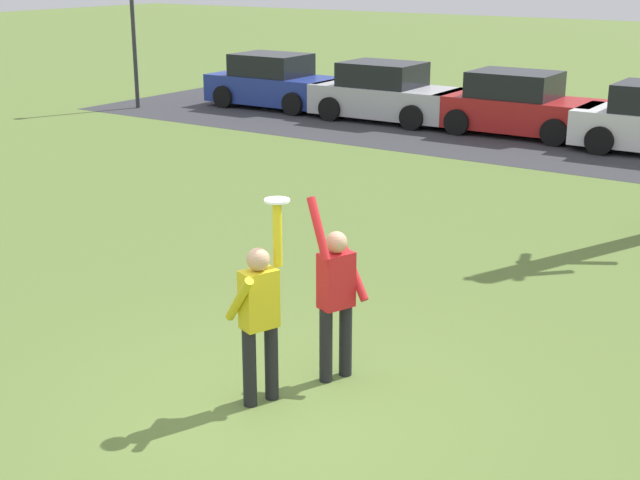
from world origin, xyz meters
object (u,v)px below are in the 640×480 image
at_px(frisbee_disc, 277,200).
at_px(parked_car_blue, 274,83).
at_px(person_defender, 336,293).
at_px(person_catcher, 259,312).
at_px(parked_car_red, 517,106).
at_px(parked_car_silver, 386,94).
at_px(lamppost_by_lot, 133,20).

relative_size(frisbee_disc, parked_car_blue, 0.06).
bearing_deg(person_defender, frisbee_disc, 0.00).
bearing_deg(frisbee_disc, person_catcher, -110.45).
height_order(person_defender, parked_car_red, person_defender).
relative_size(frisbee_disc, parked_car_red, 0.06).
bearing_deg(parked_car_blue, parked_car_silver, -2.34).
distance_m(person_catcher, parked_car_silver, 16.80).
distance_m(person_defender, frisbee_disc, 1.32).
bearing_deg(lamppost_by_lot, parked_car_blue, 35.57).
height_order(person_defender, parked_car_silver, person_defender).
xyz_separation_m(person_catcher, parked_car_red, (-3.53, 15.18, -0.25)).
height_order(person_catcher, lamppost_by_lot, lamppost_by_lot).
xyz_separation_m(parked_car_silver, parked_car_red, (3.82, 0.07, 0.00)).
xyz_separation_m(person_catcher, frisbee_disc, (0.08, 0.21, 1.11)).
bearing_deg(parked_car_blue, frisbee_disc, -53.82).
xyz_separation_m(frisbee_disc, lamppost_by_lot, (-14.69, 12.60, 0.49)).
relative_size(person_defender, parked_car_red, 0.49).
bearing_deg(parked_car_blue, person_defender, -51.94).
bearing_deg(parked_car_red, person_catcher, -77.84).
height_order(parked_car_red, lamppost_by_lot, lamppost_by_lot).
height_order(person_catcher, person_defender, person_catcher).
bearing_deg(parked_car_blue, lamppost_by_lot, -145.35).
distance_m(person_defender, lamppost_by_lot, 19.18).
height_order(frisbee_disc, parked_car_blue, frisbee_disc).
distance_m(parked_car_red, lamppost_by_lot, 11.48).
bearing_deg(person_catcher, parked_car_silver, 46.40).
distance_m(person_defender, parked_car_silver, 16.17).
height_order(parked_car_blue, parked_car_red, same).
height_order(person_catcher, parked_car_silver, person_catcher).
distance_m(person_catcher, parked_car_blue, 18.92).
height_order(person_defender, frisbee_disc, frisbee_disc).
distance_m(parked_car_silver, parked_car_red, 3.83).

